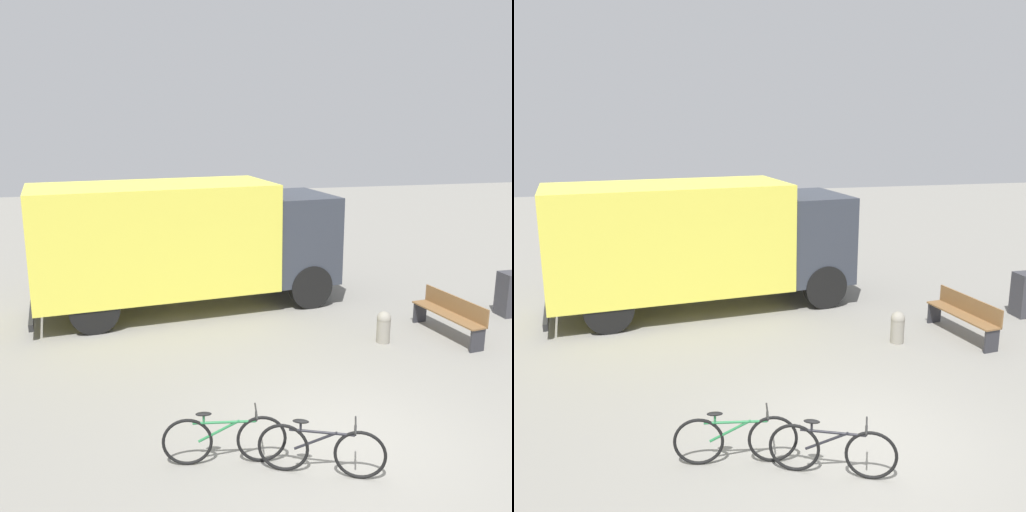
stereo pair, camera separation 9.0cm
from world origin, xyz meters
TOP-DOWN VIEW (x-y plane):
  - ground_plane at (0.00, 0.00)m, footprint 60.00×60.00m
  - delivery_truck at (-1.67, 6.73)m, footprint 7.65×3.21m
  - park_bench at (3.72, 3.42)m, footprint 0.66×2.02m
  - bicycle_near at (-1.94, -0.12)m, footprint 1.70×0.45m
  - bicycle_middle at (-0.74, -0.67)m, footprint 1.59×0.74m
  - bollard_near_bench at (2.15, 3.41)m, footprint 0.30×0.30m
  - utility_box at (5.85, 4.27)m, footprint 0.45×0.49m

SIDE VIEW (x-z plane):
  - ground_plane at x=0.00m, z-range 0.00..0.00m
  - bollard_near_bench at x=2.15m, z-range 0.03..0.71m
  - bicycle_near at x=-1.94m, z-range -0.02..0.76m
  - bicycle_middle at x=-0.74m, z-range -0.02..0.76m
  - park_bench at x=3.72m, z-range 0.07..0.96m
  - utility_box at x=5.85m, z-range 0.00..1.06m
  - delivery_truck at x=-1.67m, z-range 0.20..3.33m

